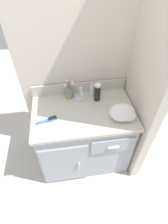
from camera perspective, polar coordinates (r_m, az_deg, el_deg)
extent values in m
plane|color=beige|center=(2.13, -0.11, -14.06)|extent=(6.00, 6.00, 0.00)
cube|color=beige|center=(1.60, -1.98, 17.86)|extent=(1.09, 0.08, 2.20)
cube|color=beige|center=(1.46, 20.27, 12.22)|extent=(0.08, 0.64, 2.20)
cube|color=#9EA8B2|center=(1.84, -0.13, -8.36)|extent=(0.88, 0.52, 0.71)
cube|color=#9EA8B2|center=(1.72, -6.07, -17.04)|extent=(0.42, 0.02, 0.57)
cube|color=#9EA8B2|center=(1.56, 9.50, -10.82)|extent=(0.39, 0.02, 0.17)
cube|color=silver|center=(1.71, -1.60, -17.10)|extent=(0.02, 0.02, 0.09)
cube|color=silver|center=(1.55, 9.68, -11.36)|extent=(0.10, 0.02, 0.01)
cube|color=beige|center=(1.55, -0.15, -0.18)|extent=(0.91, 0.56, 0.03)
ellipsoid|color=#B6B2A4|center=(1.61, -0.15, -2.15)|extent=(0.43, 0.26, 0.19)
cylinder|color=silver|center=(1.68, -0.14, -4.23)|extent=(0.03, 0.03, 0.01)
cube|color=beige|center=(1.71, -1.48, 7.96)|extent=(0.91, 0.02, 0.11)
cube|color=silver|center=(1.65, -0.96, 4.38)|extent=(0.09, 0.06, 0.02)
cylinder|color=silver|center=(1.62, -0.99, 5.79)|extent=(0.02, 0.02, 0.08)
cylinder|color=silver|center=(1.57, -0.86, 6.30)|extent=(0.02, 0.06, 0.02)
sphere|color=silver|center=(1.59, -1.07, 7.74)|extent=(0.03, 0.03, 0.03)
cylinder|color=gray|center=(1.66, -4.96, 6.07)|extent=(0.07, 0.07, 0.10)
cylinder|color=#D13838|center=(1.63, -4.12, 7.10)|extent=(0.04, 0.01, 0.16)
cube|color=white|center=(1.58, -3.74, 9.40)|extent=(0.02, 0.02, 0.03)
cylinder|color=blue|center=(1.64, -5.28, 7.50)|extent=(0.01, 0.02, 0.17)
cube|color=white|center=(1.60, -5.57, 10.00)|extent=(0.01, 0.02, 0.03)
cylinder|color=orange|center=(1.62, -5.67, 6.66)|extent=(0.03, 0.03, 0.16)
cube|color=white|center=(1.56, -6.24, 8.74)|extent=(0.02, 0.02, 0.03)
cylinder|color=silver|center=(1.67, 2.79, 6.85)|extent=(0.06, 0.06, 0.11)
cylinder|color=silver|center=(1.63, 2.87, 8.70)|extent=(0.03, 0.03, 0.03)
cylinder|color=silver|center=(1.61, 2.99, 8.77)|extent=(0.01, 0.03, 0.01)
cylinder|color=black|center=(1.61, 4.37, 6.16)|extent=(0.06, 0.06, 0.15)
cylinder|color=white|center=(1.56, 4.55, 8.68)|extent=(0.05, 0.05, 0.02)
cube|color=teal|center=(1.49, -13.60, -3.24)|extent=(0.11, 0.04, 0.01)
cube|color=teal|center=(1.49, -10.23, -2.25)|extent=(0.08, 0.05, 0.02)
cube|color=black|center=(1.48, -10.30, -1.88)|extent=(0.07, 0.04, 0.01)
ellipsoid|color=white|center=(1.49, 12.28, -0.11)|extent=(0.22, 0.18, 0.12)
ellipsoid|color=white|center=(1.50, 14.22, -1.00)|extent=(0.13, 0.13, 0.08)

